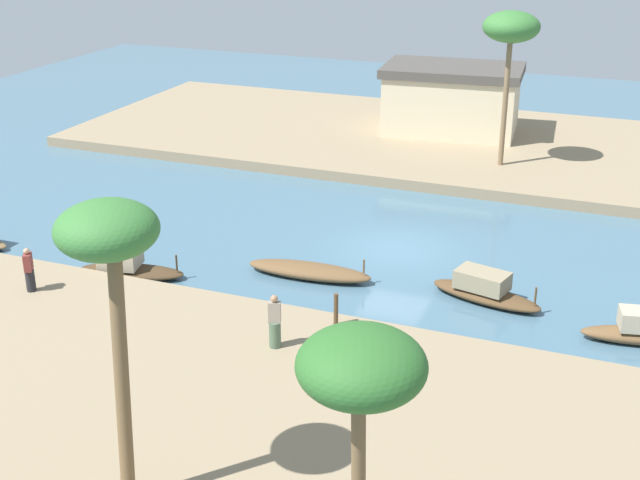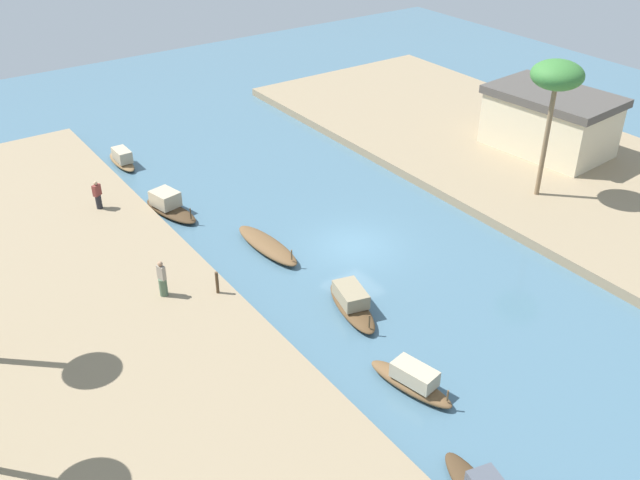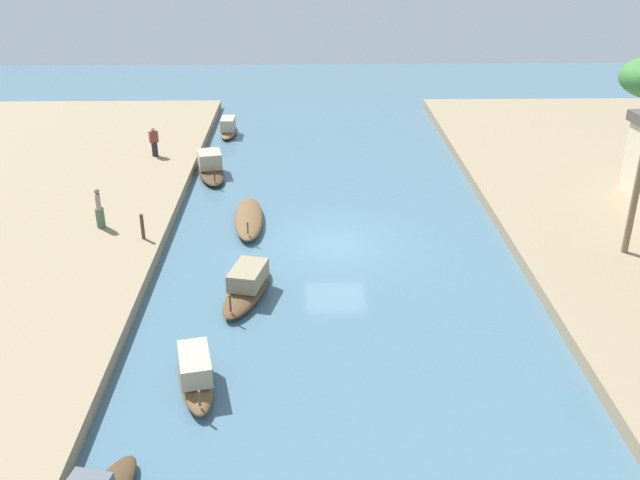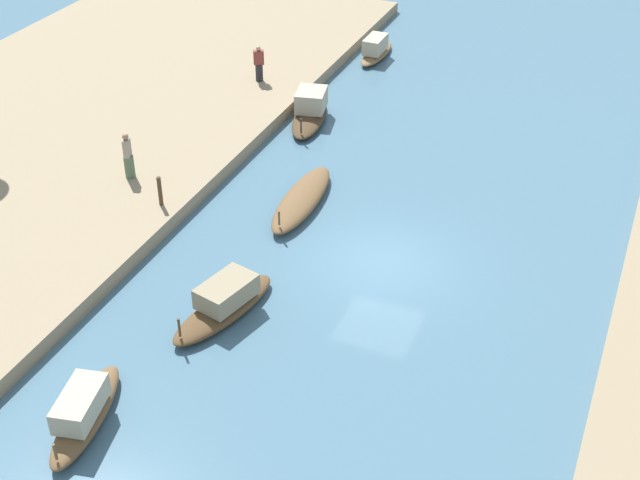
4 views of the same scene
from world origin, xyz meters
name	(u,v)px [view 3 (image 3 of 4)]	position (x,y,z in m)	size (l,w,h in m)	color
river_water	(336,244)	(0.00, 0.00, 0.00)	(72.88, 72.88, 0.00)	#476B7F
sampan_with_tall_canopy	(247,285)	(4.13, -3.26, 0.41)	(4.09, 2.06, 1.06)	brown
sampan_near_left_bank	(195,372)	(9.25, -4.37, 0.43)	(3.72, 1.68, 1.09)	brown
sampan_foreground	(249,218)	(-2.13, -3.66, 0.25)	(4.68, 1.47, 0.96)	brown
sampan_midstream	(228,128)	(-15.40, -5.80, 0.41)	(3.23, 0.93, 1.07)	brown
sampan_open_hull	(211,167)	(-8.25, -6.01, 0.43)	(4.07, 2.05, 1.19)	#47331E
person_on_near_bank	(99,211)	(-0.79, -9.58, 1.21)	(0.44, 0.44, 1.67)	#4C664C
person_by_mooring	(154,143)	(-9.95, -9.10, 1.23)	(0.42, 0.50, 1.54)	#232328
mooring_post	(142,227)	(0.38, -7.62, 1.03)	(0.14, 0.14, 1.04)	#4C3823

